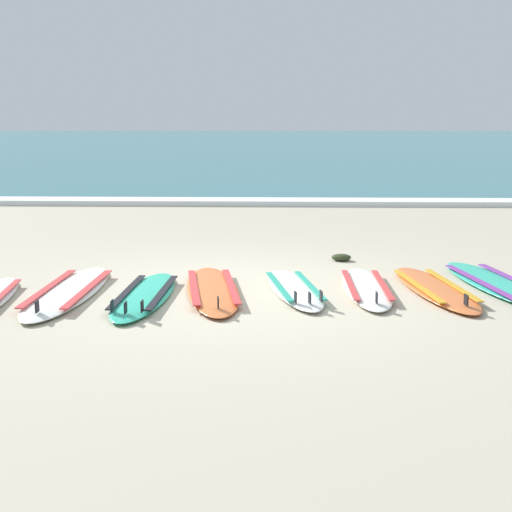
{
  "coord_description": "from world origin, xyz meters",
  "views": [
    {
      "loc": [
        0.38,
        -7.58,
        1.92
      ],
      "look_at": [
        0.15,
        0.74,
        0.25
      ],
      "focal_mm": 50.12,
      "sensor_mm": 36.0,
      "label": 1
    }
  ],
  "objects_px": {
    "surfboard_3": "(213,290)",
    "surfboard_6": "(435,288)",
    "surfboard_2": "(145,295)",
    "surfboard_4": "(294,289)",
    "surfboard_5": "(366,288)",
    "surfboard_7": "(497,284)",
    "surfboard_1": "(69,291)"
  },
  "relations": [
    {
      "from": "surfboard_3",
      "to": "surfboard_6",
      "type": "height_order",
      "value": "same"
    },
    {
      "from": "surfboard_2",
      "to": "surfboard_4",
      "type": "xyz_separation_m",
      "value": [
        1.59,
        0.32,
        0.0
      ]
    },
    {
      "from": "surfboard_5",
      "to": "surfboard_6",
      "type": "height_order",
      "value": "same"
    },
    {
      "from": "surfboard_5",
      "to": "surfboard_7",
      "type": "height_order",
      "value": "same"
    },
    {
      "from": "surfboard_2",
      "to": "surfboard_5",
      "type": "distance_m",
      "value": 2.41
    },
    {
      "from": "surfboard_1",
      "to": "surfboard_2",
      "type": "bearing_deg",
      "value": -9.88
    },
    {
      "from": "surfboard_7",
      "to": "surfboard_4",
      "type": "bearing_deg",
      "value": -172.42
    },
    {
      "from": "surfboard_2",
      "to": "surfboard_6",
      "type": "height_order",
      "value": "same"
    },
    {
      "from": "surfboard_3",
      "to": "surfboard_5",
      "type": "relative_size",
      "value": 1.17
    },
    {
      "from": "surfboard_5",
      "to": "surfboard_1",
      "type": "bearing_deg",
      "value": -175.67
    },
    {
      "from": "surfboard_6",
      "to": "surfboard_7",
      "type": "distance_m",
      "value": 0.78
    },
    {
      "from": "surfboard_1",
      "to": "surfboard_7",
      "type": "height_order",
      "value": "same"
    },
    {
      "from": "surfboard_6",
      "to": "surfboard_1",
      "type": "bearing_deg",
      "value": -176.55
    },
    {
      "from": "surfboard_4",
      "to": "surfboard_6",
      "type": "relative_size",
      "value": 0.89
    },
    {
      "from": "surfboard_6",
      "to": "surfboard_4",
      "type": "bearing_deg",
      "value": -177.33
    },
    {
      "from": "surfboard_4",
      "to": "surfboard_7",
      "type": "relative_size",
      "value": 0.8
    },
    {
      "from": "surfboard_6",
      "to": "surfboard_3",
      "type": "bearing_deg",
      "value": -177.07
    },
    {
      "from": "surfboard_1",
      "to": "surfboard_6",
      "type": "bearing_deg",
      "value": 3.45
    },
    {
      "from": "surfboard_2",
      "to": "surfboard_4",
      "type": "distance_m",
      "value": 1.62
    },
    {
      "from": "surfboard_3",
      "to": "surfboard_4",
      "type": "distance_m",
      "value": 0.89
    },
    {
      "from": "surfboard_3",
      "to": "surfboard_6",
      "type": "bearing_deg",
      "value": 2.93
    },
    {
      "from": "surfboard_2",
      "to": "surfboard_7",
      "type": "xyz_separation_m",
      "value": [
        3.87,
        0.62,
        -0.0
      ]
    },
    {
      "from": "surfboard_5",
      "to": "surfboard_6",
      "type": "xyz_separation_m",
      "value": [
        0.74,
        -0.0,
        -0.0
      ]
    },
    {
      "from": "surfboard_1",
      "to": "surfboard_6",
      "type": "distance_m",
      "value": 3.98
    },
    {
      "from": "surfboard_3",
      "to": "surfboard_6",
      "type": "relative_size",
      "value": 1.04
    },
    {
      "from": "surfboard_5",
      "to": "surfboard_2",
      "type": "bearing_deg",
      "value": -170.62
    },
    {
      "from": "surfboard_2",
      "to": "surfboard_7",
      "type": "bearing_deg",
      "value": 9.1
    },
    {
      "from": "surfboard_1",
      "to": "surfboard_4",
      "type": "xyz_separation_m",
      "value": [
        2.44,
        0.17,
        0.0
      ]
    },
    {
      "from": "surfboard_5",
      "to": "surfboard_6",
      "type": "bearing_deg",
      "value": -0.38
    },
    {
      "from": "surfboard_2",
      "to": "surfboard_6",
      "type": "xyz_separation_m",
      "value": [
        3.12,
        0.39,
        -0.0
      ]
    },
    {
      "from": "surfboard_7",
      "to": "surfboard_3",
      "type": "bearing_deg",
      "value": -173.59
    },
    {
      "from": "surfboard_2",
      "to": "surfboard_3",
      "type": "xyz_separation_m",
      "value": [
        0.69,
        0.26,
        -0.0
      ]
    }
  ]
}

